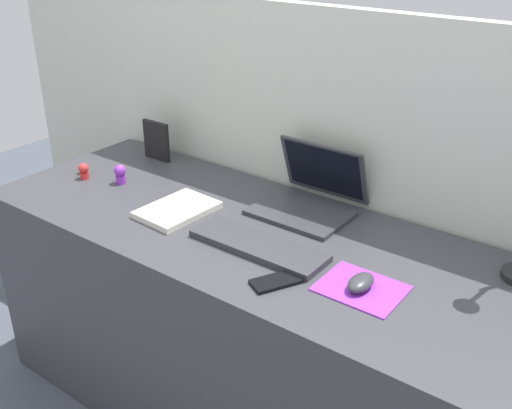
# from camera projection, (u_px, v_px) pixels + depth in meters

# --- Properties ---
(back_wall) EXTENTS (2.96, 0.05, 1.35)m
(back_wall) POSITION_uv_depth(u_px,v_px,m) (313.00, 205.00, 2.12)
(back_wall) COLOR beige
(back_wall) RESTS_ON ground_plane
(desk) EXTENTS (1.76, 0.67, 0.74)m
(desk) POSITION_uv_depth(u_px,v_px,m) (249.00, 328.00, 1.98)
(desk) COLOR #38383D
(desk) RESTS_ON ground_plane
(laptop) EXTENTS (0.30, 0.28, 0.20)m
(laptop) POSITION_uv_depth(u_px,v_px,m) (311.00, 193.00, 1.92)
(laptop) COLOR #333338
(laptop) RESTS_ON desk
(keyboard) EXTENTS (0.41, 0.13, 0.02)m
(keyboard) POSITION_uv_depth(u_px,v_px,m) (258.00, 246.00, 1.71)
(keyboard) COLOR #333338
(keyboard) RESTS_ON desk
(mousepad) EXTENTS (0.21, 0.17, 0.00)m
(mousepad) POSITION_uv_depth(u_px,v_px,m) (361.00, 288.00, 1.53)
(mousepad) COLOR purple
(mousepad) RESTS_ON desk
(mouse) EXTENTS (0.06, 0.10, 0.03)m
(mouse) POSITION_uv_depth(u_px,v_px,m) (361.00, 283.00, 1.52)
(mouse) COLOR #333338
(mouse) RESTS_ON mousepad
(cell_phone) EXTENTS (0.12, 0.14, 0.01)m
(cell_phone) POSITION_uv_depth(u_px,v_px,m) (276.00, 282.00, 1.55)
(cell_phone) COLOR black
(cell_phone) RESTS_ON desk
(notebook_pad) EXTENTS (0.18, 0.25, 0.02)m
(notebook_pad) POSITION_uv_depth(u_px,v_px,m) (177.00, 210.00, 1.91)
(notebook_pad) COLOR silver
(notebook_pad) RESTS_ON desk
(picture_frame) EXTENTS (0.12, 0.02, 0.15)m
(picture_frame) POSITION_uv_depth(u_px,v_px,m) (156.00, 141.00, 2.30)
(picture_frame) COLOR black
(picture_frame) RESTS_ON desk
(toy_figurine_red) EXTENTS (0.04, 0.04, 0.06)m
(toy_figurine_red) POSITION_uv_depth(u_px,v_px,m) (84.00, 171.00, 2.15)
(toy_figurine_red) COLOR red
(toy_figurine_red) RESTS_ON desk
(toy_figurine_purple) EXTENTS (0.04, 0.04, 0.07)m
(toy_figurine_purple) POSITION_uv_depth(u_px,v_px,m) (119.00, 174.00, 2.10)
(toy_figurine_purple) COLOR purple
(toy_figurine_purple) RESTS_ON desk
(toy_figurine_orange) EXTENTS (0.03, 0.03, 0.04)m
(toy_figurine_orange) POSITION_uv_depth(u_px,v_px,m) (83.00, 168.00, 2.20)
(toy_figurine_orange) COLOR orange
(toy_figurine_orange) RESTS_ON desk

